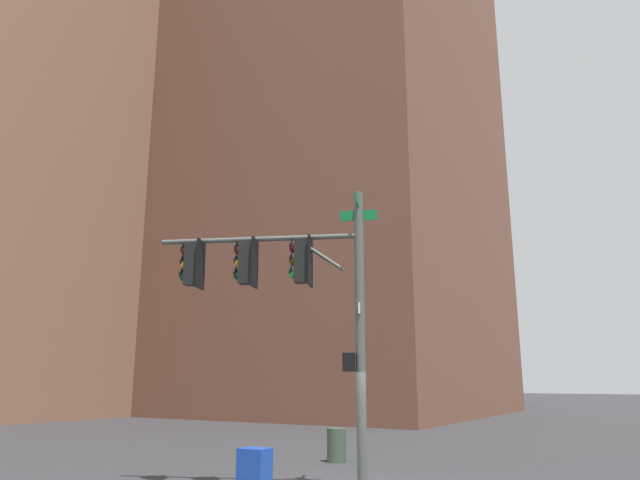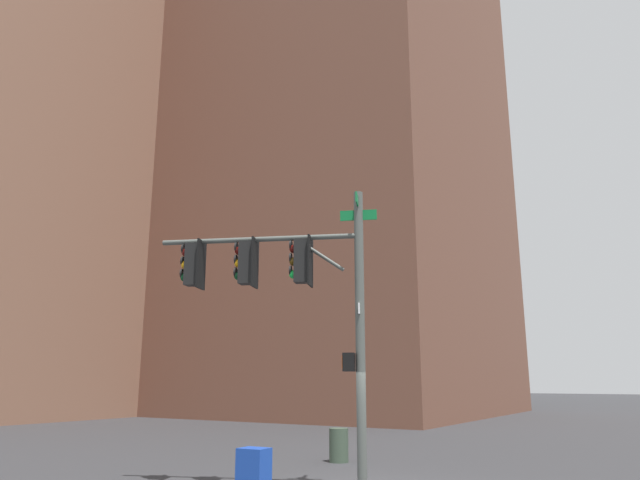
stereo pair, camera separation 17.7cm
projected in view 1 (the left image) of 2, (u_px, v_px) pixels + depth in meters
signal_pole_assembly at (288, 286)px, 13.70m from camera, size 2.36×4.79×6.60m
litter_bin at (337, 445)px, 17.47m from camera, size 0.56×0.56×0.95m
newspaper_box at (254, 477)px, 11.46m from camera, size 0.47×0.58×1.05m
building_brick_nearside at (334, 83)px, 48.76m from camera, size 21.85×21.41×51.92m
building_brick_midblock at (13, 156)px, 43.22m from camera, size 20.67×18.22×36.14m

